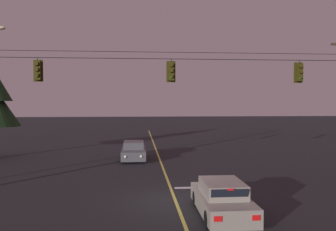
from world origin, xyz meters
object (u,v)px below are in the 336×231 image
object	(u,v)px
traffic_light_left_inner	(171,71)
car_waiting_near_lane	(222,199)
car_oncoming_lead	(134,151)
traffic_light_leftmost	(37,70)
traffic_light_centre	(299,72)

from	to	relation	value
traffic_light_left_inner	car_waiting_near_lane	xyz separation A→B (m)	(1.50, -5.15, -5.41)
car_waiting_near_lane	car_oncoming_lead	bearing A→B (deg)	104.60
traffic_light_leftmost	car_waiting_near_lane	bearing A→B (deg)	-31.60
traffic_light_centre	traffic_light_left_inner	bearing A→B (deg)	180.00
traffic_light_left_inner	car_oncoming_lead	bearing A→B (deg)	103.57
traffic_light_left_inner	car_oncoming_lead	distance (m)	10.40
traffic_light_leftmost	traffic_light_centre	distance (m)	13.87
traffic_light_leftmost	traffic_light_centre	world-z (taller)	same
car_waiting_near_lane	car_oncoming_lead	xyz separation A→B (m)	(-3.59, 13.78, -0.00)
traffic_light_leftmost	traffic_light_centre	size ratio (longest dim) A/B	1.00
traffic_light_leftmost	traffic_light_left_inner	distance (m)	6.86
traffic_light_centre	car_oncoming_lead	world-z (taller)	traffic_light_centre
traffic_light_centre	car_waiting_near_lane	size ratio (longest dim) A/B	0.28
traffic_light_left_inner	car_waiting_near_lane	distance (m)	7.62
traffic_light_left_inner	traffic_light_centre	world-z (taller)	same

